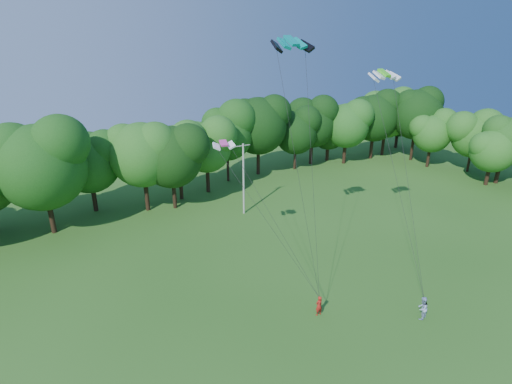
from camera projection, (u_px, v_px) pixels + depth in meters
utility_pole at (244, 179)px, 45.68m from camera, size 1.69×0.21×8.44m
kite_flyer_left at (319, 306)px, 29.63m from camera, size 0.61×0.41×1.63m
kite_flyer_right at (422, 308)px, 29.20m from camera, size 1.00×0.85×1.83m
kite_teal at (291, 41)px, 28.76m from camera, size 3.23×1.64×0.79m
kite_green at (384, 73)px, 32.32m from camera, size 2.77×1.54×0.61m
kite_pink at (224, 143)px, 32.16m from camera, size 1.96×1.31×0.39m
tree_back_center at (171, 150)px, 46.17m from camera, size 8.00×8.00×11.63m
tree_back_east at (347, 121)px, 63.58m from camera, size 7.78×7.78×11.31m
tree_flank_east at (506, 138)px, 54.75m from camera, size 7.17×7.17×10.43m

